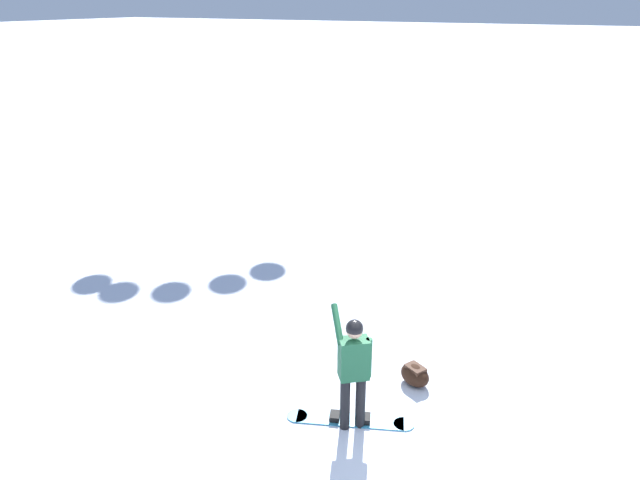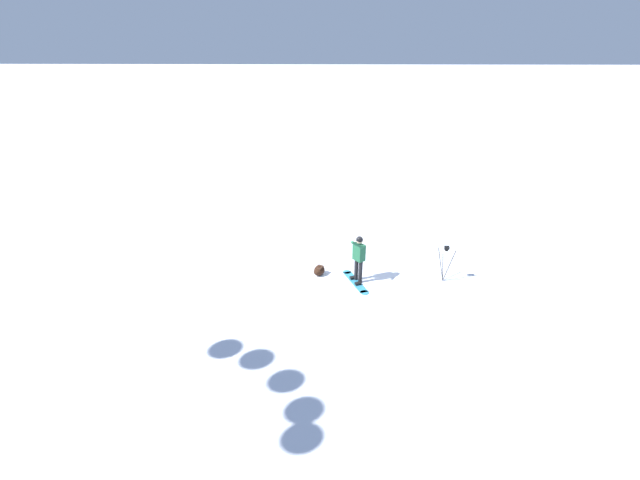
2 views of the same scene
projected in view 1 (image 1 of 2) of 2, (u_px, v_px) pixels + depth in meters
The scene contains 4 objects.
ground_plane at pixel (390, 455), 7.96m from camera, with size 300.00×300.00×0.00m, color white.
snowboarder at pixel (354, 363), 8.11m from camera, with size 0.73×0.55×1.74m.
snowboard at pixel (350, 419), 8.60m from camera, with size 1.73×0.85×0.10m.
gear_bag_large at pixel (415, 374), 9.36m from camera, with size 0.62×0.55×0.33m.
Camera 1 is at (-2.15, 6.02, 5.62)m, focal length 33.70 mm.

